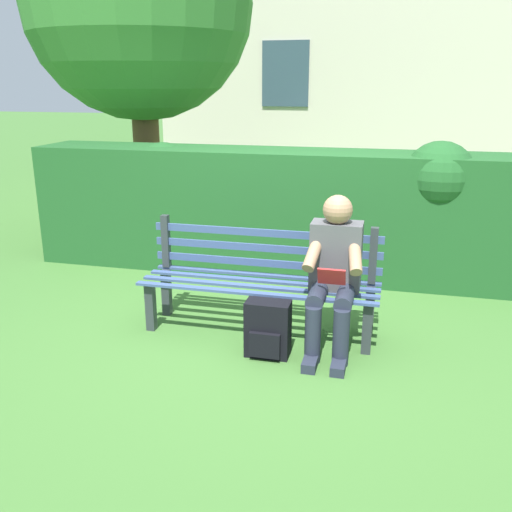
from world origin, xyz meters
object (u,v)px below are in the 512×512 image
(person_seated, at_px, (334,271))
(tree, at_px, (132,10))
(backpack, at_px, (268,329))
(park_bench, at_px, (261,278))

(person_seated, xyz_separation_m, tree, (3.01, -3.19, 2.20))
(tree, height_order, backpack, tree)
(backpack, bearing_deg, tree, -53.44)
(park_bench, height_order, tree, tree)
(park_bench, bearing_deg, person_seated, 163.51)
(person_seated, height_order, backpack, person_seated)
(person_seated, distance_m, backpack, 0.65)
(park_bench, xyz_separation_m, backpack, (-0.16, 0.45, -0.23))
(park_bench, relative_size, backpack, 4.47)
(person_seated, height_order, tree, tree)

